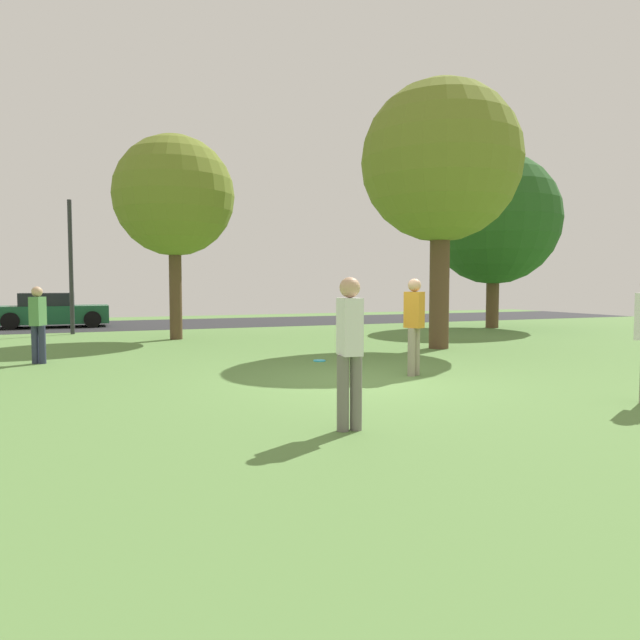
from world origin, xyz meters
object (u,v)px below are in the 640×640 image
street_lamp_post (71,267)px  maple_tree_far (494,219)px  person_catcher (414,322)px  oak_tree_center (441,163)px  person_bystander (350,346)px  oak_tree_left (174,197)px  frisbee_disc (319,361)px  parked_car_green (52,311)px  person_walking (38,321)px

street_lamp_post → maple_tree_far: bearing=-11.4°
maple_tree_far → person_catcher: maple_tree_far is taller
oak_tree_center → person_bystander: (-5.78, -6.86, -3.82)m
oak_tree_left → frisbee_disc: size_ratio=22.82×
person_catcher → parked_car_green: 17.14m
person_catcher → frisbee_disc: bearing=171.4°
oak_tree_left → oak_tree_center: 7.95m
oak_tree_left → person_walking: oak_tree_left is taller
maple_tree_far → street_lamp_post: size_ratio=1.48×
oak_tree_center → maple_tree_far: bearing=41.6°
oak_tree_center → person_catcher: size_ratio=3.87×
person_walking → frisbee_disc: size_ratio=6.07×
oak_tree_center → person_walking: 10.32m
maple_tree_far → person_bystander: (-11.75, -12.16, -3.18)m
maple_tree_far → oak_tree_left: bearing=-179.2°
frisbee_disc → parked_car_green: size_ratio=0.07×
maple_tree_far → person_walking: size_ratio=4.07×
street_lamp_post → person_bystander: bearing=-77.9°
frisbee_disc → street_lamp_post: size_ratio=0.06×
oak_tree_center → frisbee_disc: size_ratio=25.60×
oak_tree_left → parked_car_green: (-3.79, 6.90, -3.71)m
person_catcher → person_walking: person_catcher is taller
person_catcher → parked_car_green: size_ratio=0.44×
person_bystander → street_lamp_post: 15.57m
street_lamp_post → person_catcher: bearing=-63.3°
frisbee_disc → oak_tree_left: bearing=109.0°
oak_tree_center → frisbee_disc: (-3.86, -1.18, -4.80)m
parked_car_green → person_catcher: bearing=-66.5°
street_lamp_post → oak_tree_center: bearing=-42.7°
oak_tree_center → frisbee_disc: 6.27m
maple_tree_far → parked_car_green: size_ratio=1.65×
oak_tree_center → person_bystander: 9.75m
oak_tree_left → parked_car_green: oak_tree_left is taller
person_bystander → frisbee_disc: size_ratio=6.55×
oak_tree_left → parked_car_green: size_ratio=1.52×
parked_car_green → oak_tree_center: bearing=-50.8°
oak_tree_center → parked_car_green: (-9.83, 12.04, -4.19)m
person_catcher → parked_car_green: (-6.84, 15.72, -0.38)m
oak_tree_left → parked_car_green: 8.70m
maple_tree_far → street_lamp_post: maple_tree_far is taller
parked_car_green → street_lamp_post: 4.14m
person_catcher → oak_tree_left: bearing=171.3°
oak_tree_center → person_bystander: oak_tree_center is taller
oak_tree_center → frisbee_disc: oak_tree_center is taller
maple_tree_far → parked_car_green: maple_tree_far is taller
parked_car_green → oak_tree_left: bearing=-61.2°
frisbee_disc → maple_tree_far: bearing=33.4°
person_bystander → frisbee_disc: bearing=-13.6°
person_bystander → person_walking: 8.43m
oak_tree_center → person_bystander: size_ratio=3.91×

